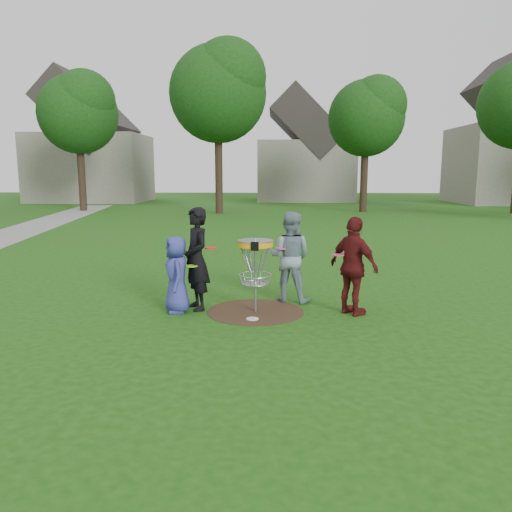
{
  "coord_description": "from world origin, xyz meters",
  "views": [
    {
      "loc": [
        0.33,
        -8.96,
        2.6
      ],
      "look_at": [
        0.0,
        0.3,
        1.0
      ],
      "focal_mm": 35.0,
      "sensor_mm": 36.0,
      "label": 1
    }
  ],
  "objects_px": {
    "player_blue": "(177,274)",
    "player_black": "(197,259)",
    "player_maroon": "(354,266)",
    "disc_golf_basket": "(255,258)",
    "player_grey": "(290,257)"
  },
  "relations": [
    {
      "from": "player_grey",
      "to": "disc_golf_basket",
      "type": "xyz_separation_m",
      "value": [
        -0.66,
        -0.81,
        0.12
      ]
    },
    {
      "from": "player_black",
      "to": "player_maroon",
      "type": "xyz_separation_m",
      "value": [
        2.88,
        -0.26,
        -0.07
      ]
    },
    {
      "from": "player_maroon",
      "to": "disc_golf_basket",
      "type": "xyz_separation_m",
      "value": [
        -1.77,
        0.11,
        0.13
      ]
    },
    {
      "from": "player_maroon",
      "to": "disc_golf_basket",
      "type": "height_order",
      "value": "player_maroon"
    },
    {
      "from": "player_black",
      "to": "disc_golf_basket",
      "type": "distance_m",
      "value": 1.12
    },
    {
      "from": "disc_golf_basket",
      "to": "player_blue",
      "type": "bearing_deg",
      "value": -177.52
    },
    {
      "from": "player_grey",
      "to": "disc_golf_basket",
      "type": "height_order",
      "value": "player_grey"
    },
    {
      "from": "player_black",
      "to": "disc_golf_basket",
      "type": "relative_size",
      "value": 1.4
    },
    {
      "from": "player_maroon",
      "to": "disc_golf_basket",
      "type": "distance_m",
      "value": 1.78
    },
    {
      "from": "player_maroon",
      "to": "player_blue",
      "type": "bearing_deg",
      "value": 48.86
    },
    {
      "from": "player_blue",
      "to": "player_grey",
      "type": "relative_size",
      "value": 0.79
    },
    {
      "from": "player_blue",
      "to": "player_maroon",
      "type": "relative_size",
      "value": 0.79
    },
    {
      "from": "player_black",
      "to": "player_maroon",
      "type": "bearing_deg",
      "value": 56.04
    },
    {
      "from": "player_blue",
      "to": "player_black",
      "type": "relative_size",
      "value": 0.74
    },
    {
      "from": "player_black",
      "to": "player_maroon",
      "type": "distance_m",
      "value": 2.89
    }
  ]
}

